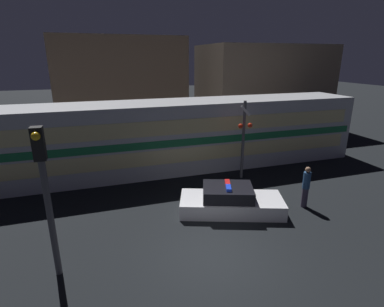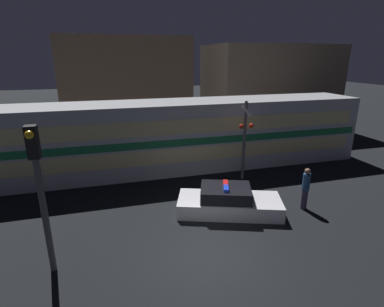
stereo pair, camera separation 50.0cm
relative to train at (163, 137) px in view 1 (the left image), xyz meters
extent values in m
plane|color=black|center=(-0.28, -8.40, -1.94)|extent=(120.00, 120.00, 0.00)
cube|color=#B7BABF|center=(0.00, 0.01, 0.00)|extent=(23.39, 3.13, 3.87)
cube|color=#19723F|center=(0.00, -1.57, 0.00)|extent=(22.92, 0.03, 0.39)
cube|color=beige|center=(0.00, -1.57, -0.70)|extent=(22.22, 0.02, 0.77)
cube|color=beige|center=(0.00, -1.57, 0.85)|extent=(22.22, 0.02, 0.77)
cube|color=silver|center=(1.58, -5.84, -1.62)|extent=(4.58, 3.07, 0.62)
cube|color=black|center=(1.42, -5.79, -1.06)|extent=(2.43, 2.13, 0.50)
cube|color=blue|center=(1.33, -6.03, -0.75)|extent=(0.36, 0.56, 0.12)
cube|color=red|center=(1.50, -5.54, -0.75)|extent=(0.36, 0.56, 0.12)
cylinder|color=#3F384C|center=(4.76, -6.43, -1.50)|extent=(0.26, 0.26, 0.87)
cylinder|color=navy|center=(4.76, -6.43, -0.70)|extent=(0.31, 0.31, 0.73)
sphere|color=#8C664C|center=(4.76, -6.43, -0.22)|extent=(0.24, 0.24, 0.24)
cylinder|color=#4C4C51|center=(3.69, -2.59, 0.13)|extent=(0.15, 0.15, 4.13)
sphere|color=red|center=(3.43, -2.74, 0.96)|extent=(0.24, 0.24, 0.24)
sphere|color=red|center=(3.96, -2.74, 0.96)|extent=(0.24, 0.24, 0.24)
cube|color=white|center=(3.69, -2.68, 1.70)|extent=(0.58, 0.03, 0.58)
cylinder|color=#4C4C51|center=(-4.97, -7.74, -0.13)|extent=(0.18, 0.18, 3.60)
cube|color=black|center=(-4.97, -7.74, 2.12)|extent=(0.30, 0.30, 0.90)
sphere|color=gold|center=(-4.97, -7.93, 2.37)|extent=(0.23, 0.23, 0.23)
cube|color=brown|center=(-1.33, 8.95, 1.93)|extent=(9.80, 4.89, 7.73)
cube|color=brown|center=(11.08, 8.32, 1.68)|extent=(10.70, 6.76, 7.23)
camera|label=1|loc=(-3.46, -16.08, 4.25)|focal=28.00mm
camera|label=2|loc=(-2.98, -16.23, 4.25)|focal=28.00mm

